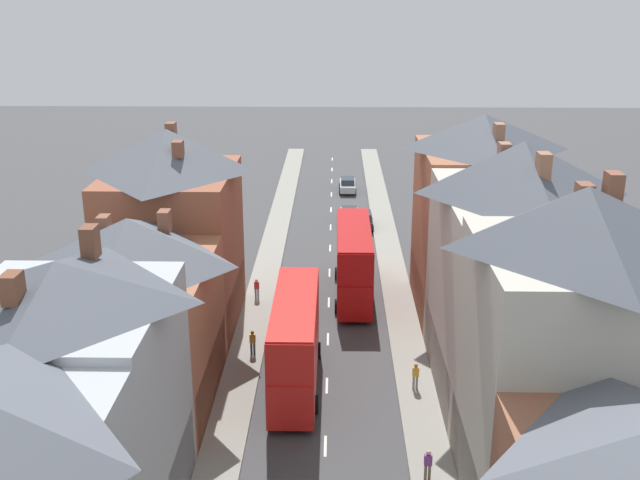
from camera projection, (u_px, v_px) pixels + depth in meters
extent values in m
cube|color=gray|center=(262.00, 290.00, 56.44)|extent=(2.20, 104.00, 0.14)
cube|color=gray|center=(397.00, 292.00, 56.24)|extent=(2.20, 104.00, 0.14)
cube|color=silver|center=(325.00, 446.00, 37.42)|extent=(0.14, 1.80, 0.01)
cube|color=silver|center=(327.00, 385.00, 43.10)|extent=(0.14, 1.80, 0.01)
cube|color=silver|center=(328.00, 339.00, 48.78)|extent=(0.14, 1.80, 0.01)
cube|color=silver|center=(329.00, 302.00, 54.46)|extent=(0.14, 1.80, 0.01)
cube|color=silver|center=(330.00, 273.00, 60.15)|extent=(0.14, 1.80, 0.01)
cube|color=silver|center=(330.00, 248.00, 65.83)|extent=(0.14, 1.80, 0.01)
cube|color=silver|center=(331.00, 227.00, 71.51)|extent=(0.14, 1.80, 0.01)
cube|color=silver|center=(331.00, 210.00, 77.19)|extent=(0.14, 1.80, 0.01)
cube|color=silver|center=(331.00, 194.00, 82.88)|extent=(0.14, 1.80, 0.01)
cube|color=silver|center=(332.00, 181.00, 88.56)|extent=(0.14, 1.80, 0.01)
cube|color=silver|center=(332.00, 169.00, 94.24)|extent=(0.14, 1.80, 0.01)
cube|color=silver|center=(332.00, 159.00, 99.92)|extent=(0.14, 1.80, 0.01)
cube|color=#ADB2B7|center=(73.00, 419.00, 30.37)|extent=(8.00, 9.03, 10.32)
pyramid|color=#474C56|center=(56.00, 282.00, 28.45)|extent=(8.00, 9.03, 1.66)
cube|color=brown|center=(13.00, 288.00, 26.38)|extent=(0.60, 0.90, 1.11)
cube|color=brown|center=(90.00, 242.00, 30.76)|extent=(0.60, 0.90, 1.36)
cube|color=#A36042|center=(136.00, 337.00, 40.03)|extent=(8.00, 10.60, 8.05)
cube|color=navy|center=(212.00, 378.00, 40.73)|extent=(0.12, 9.76, 3.20)
pyramid|color=#565B66|center=(128.00, 243.00, 38.32)|extent=(8.00, 10.60, 2.62)
cube|color=brown|center=(165.00, 221.00, 39.82)|extent=(0.60, 0.90, 1.19)
cube|color=brown|center=(104.00, 226.00, 39.24)|extent=(0.60, 0.90, 1.09)
cube|color=#935138|center=(174.00, 250.00, 49.36)|extent=(8.00, 9.98, 10.65)
cube|color=maroon|center=(236.00, 302.00, 50.48)|extent=(0.12, 9.18, 3.20)
pyramid|color=#565B66|center=(168.00, 150.00, 47.22)|extent=(8.00, 9.98, 2.72)
cube|color=brown|center=(178.00, 149.00, 45.24)|extent=(0.60, 0.90, 0.97)
cube|color=brown|center=(171.00, 134.00, 48.24)|extent=(0.60, 0.90, 1.53)
cube|color=#BCB7A8|center=(566.00, 383.00, 31.47)|extent=(8.00, 8.85, 11.97)
cube|color=maroon|center=(466.00, 470.00, 32.95)|extent=(0.12, 8.14, 3.20)
pyramid|color=#474C56|center=(586.00, 218.00, 29.14)|extent=(8.00, 8.85, 2.56)
cube|color=brown|center=(613.00, 190.00, 30.29)|extent=(0.60, 0.90, 1.47)
cube|color=brown|center=(584.00, 194.00, 30.76)|extent=(0.60, 0.90, 0.91)
cube|color=#BCB7A8|center=(512.00, 294.00, 41.28)|extent=(8.00, 11.70, 11.46)
cube|color=navy|center=(436.00, 360.00, 42.68)|extent=(0.12, 10.77, 3.20)
pyramid|color=#474C56|center=(523.00, 167.00, 38.99)|extent=(8.00, 11.70, 2.82)
cube|color=#99664C|center=(543.00, 167.00, 36.17)|extent=(0.60, 0.90, 1.36)
cube|color=#99664C|center=(504.00, 152.00, 40.18)|extent=(0.60, 0.90, 1.01)
cube|color=#A36042|center=(477.00, 232.00, 51.37)|extent=(8.00, 9.66, 11.64)
cube|color=black|center=(417.00, 289.00, 52.80)|extent=(0.12, 8.89, 3.20)
pyramid|color=#474C56|center=(484.00, 132.00, 49.13)|extent=(8.00, 9.66, 2.30)
cube|color=#99664C|center=(499.00, 131.00, 46.48)|extent=(0.60, 0.90, 0.99)
cube|color=#B70F0F|center=(353.00, 276.00, 55.03)|extent=(2.44, 10.80, 2.50)
cube|color=#B70F0F|center=(354.00, 245.00, 54.26)|extent=(2.44, 10.58, 2.30)
cube|color=#B70F0F|center=(354.00, 229.00, 53.87)|extent=(2.39, 10.37, 0.10)
cube|color=#28333D|center=(352.00, 249.00, 60.03)|extent=(2.20, 0.10, 1.20)
cube|color=#28333D|center=(352.00, 222.00, 59.29)|extent=(2.20, 0.10, 1.10)
cube|color=#28333D|center=(337.00, 272.00, 54.97)|extent=(0.06, 9.18, 0.90)
cube|color=#28333D|center=(338.00, 243.00, 54.25)|extent=(0.06, 9.18, 0.90)
cube|color=yellow|center=(353.00, 212.00, 59.04)|extent=(1.34, 0.08, 0.32)
cylinder|color=black|center=(337.00, 274.00, 58.59)|extent=(0.30, 1.00, 1.00)
cylinder|color=black|center=(368.00, 274.00, 58.54)|extent=(0.30, 1.00, 1.00)
cylinder|color=black|center=(337.00, 306.00, 52.61)|extent=(0.30, 1.00, 1.00)
cylinder|color=black|center=(371.00, 306.00, 52.56)|extent=(0.30, 1.00, 1.00)
cube|color=red|center=(295.00, 359.00, 42.68)|extent=(2.44, 10.80, 2.50)
cube|color=red|center=(295.00, 321.00, 41.91)|extent=(2.44, 10.58, 2.30)
cube|color=red|center=(295.00, 301.00, 41.53)|extent=(2.39, 10.37, 0.10)
cube|color=#28333D|center=(300.00, 317.00, 47.68)|extent=(2.20, 0.10, 1.20)
cube|color=#28333D|center=(299.00, 283.00, 46.95)|extent=(2.20, 0.10, 1.10)
cube|color=#28333D|center=(275.00, 355.00, 42.62)|extent=(0.06, 9.18, 0.90)
cube|color=#28333D|center=(274.00, 319.00, 41.90)|extent=(0.06, 9.18, 0.90)
cube|color=yellow|center=(299.00, 271.00, 46.69)|extent=(1.34, 0.08, 0.32)
cylinder|color=black|center=(279.00, 350.00, 46.24)|extent=(0.30, 1.00, 1.00)
cylinder|color=black|center=(318.00, 350.00, 46.20)|extent=(0.30, 1.00, 1.00)
cylinder|color=black|center=(270.00, 404.00, 40.26)|extent=(0.30, 1.00, 1.00)
cylinder|color=black|center=(315.00, 404.00, 40.21)|extent=(0.30, 1.00, 1.00)
cube|color=black|center=(363.00, 221.00, 71.16)|extent=(1.70, 3.88, 0.70)
cube|color=#28333D|center=(363.00, 215.00, 70.76)|extent=(1.46, 1.94, 0.60)
cylinder|color=black|center=(354.00, 221.00, 72.42)|extent=(0.20, 0.62, 0.62)
cylinder|color=black|center=(371.00, 221.00, 72.39)|extent=(0.20, 0.62, 0.62)
cylinder|color=black|center=(354.00, 229.00, 70.15)|extent=(0.20, 0.62, 0.62)
cylinder|color=black|center=(373.00, 229.00, 70.11)|extent=(0.20, 0.62, 0.62)
cube|color=#B7BABF|center=(349.00, 217.00, 72.56)|extent=(1.70, 4.31, 0.68)
cube|color=#28333D|center=(349.00, 211.00, 72.16)|extent=(1.46, 2.15, 0.60)
cylinder|color=black|center=(340.00, 216.00, 73.96)|extent=(0.20, 0.62, 0.62)
cylinder|color=black|center=(358.00, 216.00, 73.92)|extent=(0.20, 0.62, 0.62)
cylinder|color=black|center=(341.00, 224.00, 71.43)|extent=(0.20, 0.62, 0.62)
cylinder|color=black|center=(358.00, 224.00, 71.39)|extent=(0.20, 0.62, 0.62)
cube|color=#B7BABF|center=(348.00, 186.00, 83.86)|extent=(1.70, 4.47, 0.70)
cube|color=#28333D|center=(348.00, 181.00, 83.44)|extent=(1.46, 2.23, 0.60)
cylinder|color=black|center=(340.00, 186.00, 85.31)|extent=(0.20, 0.62, 0.62)
cylinder|color=black|center=(355.00, 186.00, 85.27)|extent=(0.20, 0.62, 0.62)
cylinder|color=black|center=(340.00, 192.00, 82.68)|extent=(0.20, 0.62, 0.62)
cylinder|color=black|center=(355.00, 192.00, 82.65)|extent=(0.20, 0.62, 0.62)
cylinder|color=brown|center=(426.00, 473.00, 34.45)|extent=(0.14, 0.14, 0.84)
cylinder|color=brown|center=(429.00, 473.00, 34.45)|extent=(0.14, 0.14, 0.84)
cube|color=#723384|center=(428.00, 460.00, 34.23)|extent=(0.36, 0.22, 0.54)
sphere|color=tan|center=(429.00, 453.00, 34.11)|extent=(0.22, 0.22, 0.22)
cylinder|color=gray|center=(414.00, 383.00, 42.32)|extent=(0.14, 0.14, 0.84)
cylinder|color=gray|center=(417.00, 383.00, 42.31)|extent=(0.14, 0.14, 0.84)
cube|color=gold|center=(416.00, 372.00, 42.09)|extent=(0.36, 0.22, 0.54)
sphere|color=#9E7051|center=(416.00, 366.00, 41.97)|extent=(0.22, 0.22, 0.22)
cylinder|color=#3D4256|center=(251.00, 348.00, 46.32)|extent=(0.14, 0.14, 0.84)
cylinder|color=#3D4256|center=(254.00, 348.00, 46.32)|extent=(0.14, 0.14, 0.84)
cube|color=gold|center=(253.00, 338.00, 46.10)|extent=(0.36, 0.22, 0.54)
sphere|color=brown|center=(252.00, 333.00, 45.98)|extent=(0.22, 0.22, 0.22)
cylinder|color=gray|center=(256.00, 294.00, 54.52)|extent=(0.14, 0.14, 0.84)
cylinder|color=gray|center=(258.00, 294.00, 54.52)|extent=(0.14, 0.14, 0.84)
cube|color=red|center=(257.00, 285.00, 54.30)|extent=(0.36, 0.22, 0.54)
sphere|color=beige|center=(257.00, 280.00, 54.18)|extent=(0.22, 0.22, 0.22)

